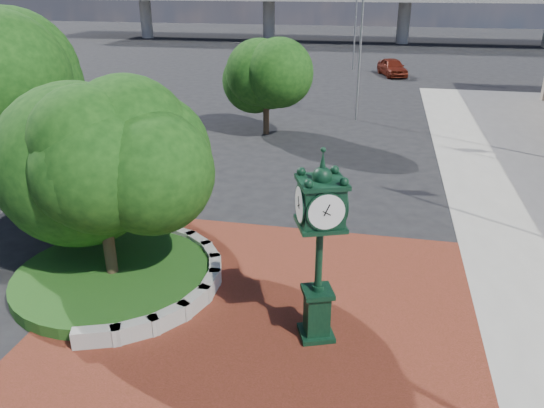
{
  "coord_description": "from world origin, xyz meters",
  "views": [
    {
      "loc": [
        2.88,
        -13.15,
        8.89
      ],
      "look_at": [
        -0.18,
        1.5,
        2.49
      ],
      "focal_mm": 35.0,
      "sensor_mm": 36.0,
      "label": 1
    }
  ],
  "objects_px": {
    "post_clock": "(320,241)",
    "street_lamp_far": "(358,14)",
    "street_lamp_near": "(363,47)",
    "parked_car": "(392,67)"
  },
  "relations": [
    {
      "from": "parked_car",
      "to": "street_lamp_far",
      "type": "height_order",
      "value": "street_lamp_far"
    },
    {
      "from": "post_clock",
      "to": "street_lamp_near",
      "type": "distance_m",
      "value": 24.1
    },
    {
      "from": "post_clock",
      "to": "parked_car",
      "type": "xyz_separation_m",
      "value": [
        1.96,
        42.65,
        -2.03
      ]
    },
    {
      "from": "post_clock",
      "to": "street_lamp_far",
      "type": "distance_m",
      "value": 45.88
    },
    {
      "from": "post_clock",
      "to": "street_lamp_far",
      "type": "relative_size",
      "value": 0.55
    },
    {
      "from": "post_clock",
      "to": "street_lamp_far",
      "type": "xyz_separation_m",
      "value": [
        -1.84,
        45.76,
        2.69
      ]
    },
    {
      "from": "street_lamp_near",
      "to": "post_clock",
      "type": "bearing_deg",
      "value": -89.47
    },
    {
      "from": "street_lamp_near",
      "to": "parked_car",
      "type": "bearing_deg",
      "value": 83.33
    },
    {
      "from": "post_clock",
      "to": "street_lamp_near",
      "type": "xyz_separation_m",
      "value": [
        -0.22,
        24.02,
        1.94
      ]
    },
    {
      "from": "street_lamp_near",
      "to": "street_lamp_far",
      "type": "relative_size",
      "value": 0.87
    }
  ]
}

